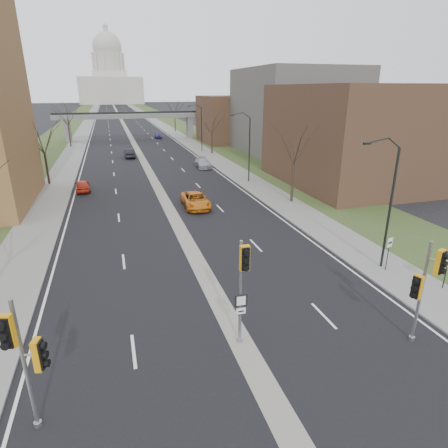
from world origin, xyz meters
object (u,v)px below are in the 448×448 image
signal_pole_left (24,351)px  car_right_mid (203,163)px  car_left_far (129,153)px  car_left_near (83,186)px  warning_sign (447,266)px  signal_pole_right (426,281)px  speed_limit_sign (389,248)px  car_right_near (196,200)px  car_right_far (158,136)px  signal_pole_median (243,276)px

signal_pole_left → car_right_mid: 47.65m
car_left_far → car_left_near: bearing=71.1°
warning_sign → signal_pole_right: bearing=-152.6°
signal_pole_right → speed_limit_sign: 7.92m
signal_pole_left → car_right_near: size_ratio=0.98×
car_right_far → speed_limit_sign: bearing=-87.6°
signal_pole_median → car_left_far: size_ratio=1.12×
car_left_near → car_right_far: 50.52m
speed_limit_sign → warning_sign: bearing=-76.2°
car_left_near → car_right_far: bearing=-111.6°
car_left_near → car_right_near: size_ratio=0.74×
signal_pole_left → signal_pole_right: size_ratio=1.01×
car_left_far → car_right_far: size_ratio=1.29×
warning_sign → car_left_near: (-22.14, 30.93, -0.90)m
signal_pole_right → car_left_far: (-9.90, 56.72, -2.62)m
warning_sign → car_left_far: warning_sign is taller
car_right_near → car_right_mid: (5.61, 19.85, -0.03)m
warning_sign → car_right_mid: (-5.06, 40.64, -0.86)m
signal_pole_median → car_right_far: bearing=87.0°
signal_pole_left → speed_limit_sign: size_ratio=2.31×
car_right_near → signal_pole_right: bearing=-76.6°
car_right_near → signal_pole_median: bearing=-95.7°
car_right_far → car_left_far: bearing=-109.4°
car_left_far → car_right_near: car_left_far is taller
speed_limit_sign → car_right_mid: 37.78m
car_left_near → car_right_mid: (17.08, 9.71, 0.04)m
signal_pole_left → speed_limit_sign: signal_pole_left is taller
car_right_near → car_right_far: size_ratio=1.47×
car_left_near → signal_pole_left: bearing=86.2°
signal_pole_left → car_right_near: 27.21m
speed_limit_sign → car_left_far: (-13.71, 50.00, -0.91)m
car_left_far → car_right_mid: (10.36, -12.38, -0.06)m
warning_sign → car_right_near: warning_sign is taller
signal_pole_right → warning_sign: bearing=15.6°
warning_sign → car_right_far: (-7.04, 79.14, -0.95)m
signal_pole_left → warning_sign: bearing=24.5°
car_left_near → car_right_mid: size_ratio=0.80×
signal_pole_left → car_left_far: size_ratio=1.12×
speed_limit_sign → car_right_near: bearing=101.0°
signal_pole_median → signal_pole_right: 8.26m
signal_pole_median → car_left_near: bearing=106.6°
signal_pole_right → car_right_far: size_ratio=1.42×
signal_pole_median → signal_pole_right: (7.94, -2.27, -0.28)m
signal_pole_left → car_left_near: 34.90m
car_left_far → car_right_near: bearing=96.4°
signal_pole_left → car_right_near: (11.21, 24.65, -2.70)m
warning_sign → car_right_near: (-10.67, 20.79, -0.83)m
warning_sign → car_right_mid: size_ratio=0.45×
speed_limit_sign → car_left_near: (-20.43, 27.91, -1.01)m
car_right_near → car_right_far: 58.47m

